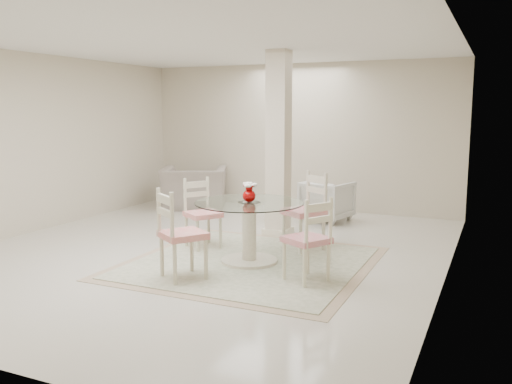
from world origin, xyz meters
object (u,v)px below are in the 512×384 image
at_px(dining_chair_east, 311,234).
at_px(dining_table, 249,232).
at_px(armchair_white, 327,201).
at_px(recliner_taupe, 194,188).
at_px(column, 279,144).
at_px(dining_chair_west, 201,208).
at_px(red_vase, 249,192).
at_px(side_table, 277,208).
at_px(dining_chair_north, 308,205).
at_px(dining_chair_south, 177,228).

bearing_deg(dining_chair_east, dining_table, -84.82).
relative_size(dining_table, armchair_white, 1.76).
bearing_deg(dining_table, recliner_taupe, 130.51).
height_order(column, dining_chair_west, column).
bearing_deg(armchair_white, red_vase, 101.97).
bearing_deg(dining_chair_west, dining_chair_east, -81.66).
bearing_deg(dining_chair_west, armchair_white, 10.61).
bearing_deg(dining_chair_east, column, -119.49).
distance_m(armchair_white, side_table, 0.84).
xyz_separation_m(red_vase, dining_chair_west, (-0.92, 0.43, -0.33)).
xyz_separation_m(column, armchair_white, (0.36, 1.31, -1.01)).
relative_size(column, red_vase, 11.15).
xyz_separation_m(recliner_taupe, armchair_white, (2.66, -0.11, -0.05)).
xyz_separation_m(dining_chair_north, dining_chair_south, (-0.87, -1.85, -0.02)).
bearing_deg(side_table, dining_chair_west, -97.01).
height_order(armchair_white, side_table, armchair_white).
xyz_separation_m(column, dining_chair_west, (-0.66, -1.15, -0.80)).
relative_size(dining_chair_south, armchair_white, 1.49).
xyz_separation_m(dining_chair_west, side_table, (0.26, 2.11, -0.33)).
bearing_deg(dining_chair_north, dining_chair_west, -125.87).
distance_m(column, dining_chair_south, 2.62).
height_order(column, side_table, column).
xyz_separation_m(dining_table, recliner_taupe, (-2.56, 2.99, 0.00)).
height_order(dining_chair_east, recliner_taupe, dining_chair_east).
distance_m(column, red_vase, 1.67).
bearing_deg(dining_table, dining_chair_south, -115.04).
height_order(dining_table, side_table, dining_table).
bearing_deg(recliner_taupe, side_table, 142.01).
bearing_deg(dining_table, dining_chair_north, 64.95).
distance_m(dining_chair_east, dining_chair_west, 2.03).
height_order(dining_chair_west, side_table, dining_chair_west).
height_order(red_vase, armchair_white, red_vase).
bearing_deg(side_table, dining_chair_east, -61.86).
height_order(dining_table, recliner_taupe, recliner_taupe).
bearing_deg(dining_table, dining_chair_west, 155.06).
relative_size(dining_chair_east, armchair_white, 1.39).
height_order(dining_chair_east, side_table, dining_chair_east).
distance_m(red_vase, recliner_taupe, 3.97).
relative_size(red_vase, dining_chair_west, 0.23).
xyz_separation_m(dining_chair_east, armchair_white, (-0.83, 3.31, -0.21)).
distance_m(dining_table, dining_chair_north, 1.05).
xyz_separation_m(dining_table, armchair_white, (0.10, 2.88, -0.05)).
bearing_deg(dining_table, side_table, 104.62).
distance_m(red_vase, dining_chair_north, 1.06).
bearing_deg(column, dining_chair_south, -93.94).
bearing_deg(dining_table, armchair_white, 88.05).
distance_m(dining_table, dining_chair_west, 1.03).
relative_size(dining_table, dining_chair_south, 1.18).
bearing_deg(dining_chair_south, recliner_taupe, -27.46).
height_order(dining_chair_north, armchair_white, dining_chair_north).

